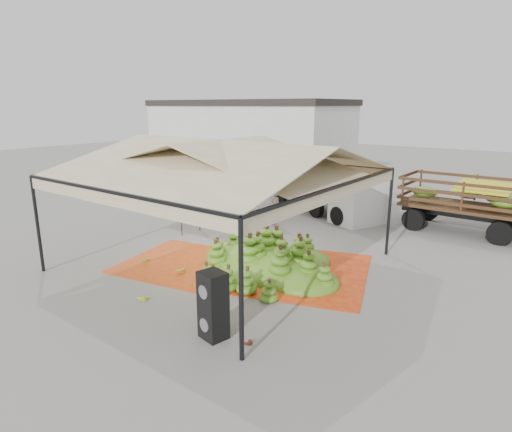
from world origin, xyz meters
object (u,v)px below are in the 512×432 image
Objects in this scene: truck_right at (500,202)px; banana_heap at (270,252)px; vendor at (276,208)px; truck_left at (329,187)px; speaker_stack at (213,305)px.

banana_heap is at bearing -121.05° from truck_right.
truck_left reaches higher than vendor.
truck_left is at bearing 104.44° from banana_heap.
banana_heap is 0.80× the size of truck_right.
truck_left reaches higher than speaker_stack.
truck_right is at bearing -133.25° from vendor.
banana_heap is 3.45× the size of speaker_stack.
vendor is at bearing 127.63° from speaker_stack.
truck_right is (3.74, 12.25, 0.63)m from speaker_stack.
vendor reaches higher than banana_heap.
vendor is 0.24× the size of truck_right.
vendor is 8.77m from truck_right.
truck_left is 7.08m from truck_right.
banana_heap is 5.12m from vendor.
banana_heap is 4.30m from speaker_stack.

